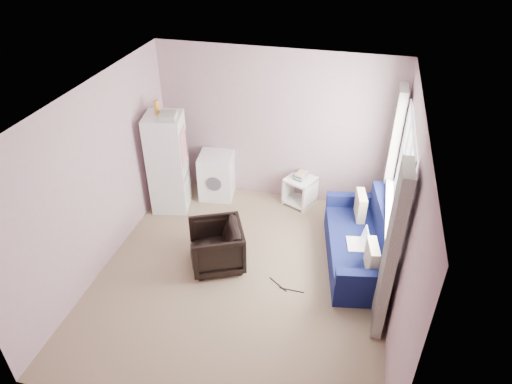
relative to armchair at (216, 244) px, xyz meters
The scene contains 8 objects.
room 1.00m from the armchair, 20.70° to the right, with size 3.84×4.24×2.54m.
armchair is the anchor object (origin of this frame).
fridge 1.72m from the armchair, 134.50° to the left, with size 0.66×0.65×1.83m.
washing_machine 1.75m from the armchair, 107.95° to the left, with size 0.61×0.61×0.77m.
side_table 1.96m from the armchair, 64.05° to the left, with size 0.57×0.57×0.59m.
sofa 2.01m from the armchair, 15.31° to the left, with size 1.13×1.93×0.81m.
window_dressing 2.37m from the armchair, 13.80° to the left, with size 0.17×2.62×2.18m.
floor_cables 1.08m from the armchair, 12.26° to the right, with size 0.49×0.21×0.01m.
Camera 1 is at (1.28, -4.32, 4.35)m, focal length 32.00 mm.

